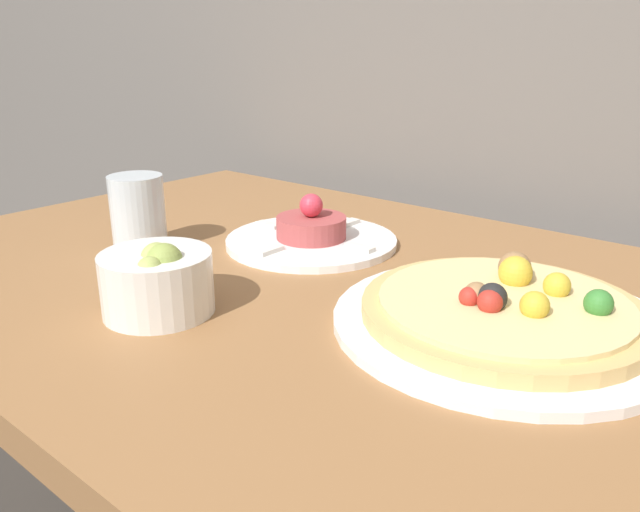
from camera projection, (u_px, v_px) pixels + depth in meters
dining_table at (305, 362)px, 0.80m from camera, size 1.12×0.75×0.78m
pizza_plate at (504, 312)px, 0.62m from camera, size 0.34×0.34×0.06m
tartare_plate at (311, 235)px, 0.87m from camera, size 0.24×0.24×0.07m
small_bowl at (158, 281)px, 0.64m from camera, size 0.12×0.12×0.08m
drinking_glass at (138, 213)px, 0.84m from camera, size 0.07×0.07×0.10m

